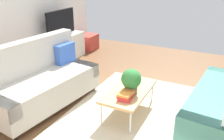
% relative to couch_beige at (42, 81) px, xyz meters
% --- Properties ---
extents(ground_plane, '(7.68, 7.68, 0.00)m').
position_rel_couch_beige_xyz_m(ground_plane, '(0.31, -1.45, -0.44)').
color(ground_plane, brown).
extents(area_rug, '(2.90, 2.20, 0.01)m').
position_rel_couch_beige_xyz_m(area_rug, '(0.33, -1.62, -0.44)').
color(area_rug, beige).
rests_on(area_rug, ground_plane).
extents(couch_beige, '(1.99, 1.07, 1.10)m').
position_rel_couch_beige_xyz_m(couch_beige, '(0.00, 0.00, 0.00)').
color(couch_beige, '#B2ADA3').
rests_on(couch_beige, ground_plane).
extents(coffee_table, '(1.10, 0.56, 0.42)m').
position_rel_couch_beige_xyz_m(coffee_table, '(0.38, -1.42, -0.05)').
color(coffee_table, tan).
rests_on(coffee_table, ground_plane).
extents(tv_console, '(1.40, 0.44, 0.64)m').
position_rel_couch_beige_xyz_m(tv_console, '(1.87, 1.01, -0.12)').
color(tv_console, silver).
rests_on(tv_console, ground_plane).
extents(tv, '(1.00, 0.20, 0.64)m').
position_rel_couch_beige_xyz_m(tv, '(1.87, 0.99, 0.51)').
color(tv, black).
rests_on(tv, tv_console).
extents(storage_trunk, '(0.52, 0.40, 0.44)m').
position_rel_couch_beige_xyz_m(storage_trunk, '(2.97, 0.91, -0.22)').
color(storage_trunk, '#B2382D').
rests_on(storage_trunk, ground_plane).
extents(potted_plant, '(0.30, 0.30, 0.39)m').
position_rel_couch_beige_xyz_m(potted_plant, '(0.28, -1.48, 0.19)').
color(potted_plant, brown).
rests_on(potted_plant, coffee_table).
extents(table_book_0, '(0.27, 0.22, 0.04)m').
position_rel_couch_beige_xyz_m(table_book_0, '(0.09, -1.48, -0.00)').
color(table_book_0, red).
rests_on(table_book_0, coffee_table).
extents(table_book_1, '(0.25, 0.19, 0.04)m').
position_rel_couch_beige_xyz_m(table_book_1, '(0.09, -1.48, 0.03)').
color(table_book_1, red).
rests_on(table_book_1, table_book_0).
extents(table_book_2, '(0.24, 0.19, 0.03)m').
position_rel_couch_beige_xyz_m(table_book_2, '(0.09, -1.48, 0.07)').
color(table_book_2, orange).
rests_on(table_book_2, table_book_1).
extents(vase_0, '(0.09, 0.09, 0.17)m').
position_rel_couch_beige_xyz_m(vase_0, '(1.29, 1.06, 0.28)').
color(vase_0, '#B24C4C').
rests_on(vase_0, tv_console).
extents(bottle_0, '(0.04, 0.04, 0.15)m').
position_rel_couch_beige_xyz_m(bottle_0, '(1.44, 0.97, 0.28)').
color(bottle_0, '#3359B2').
rests_on(bottle_0, tv_console).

